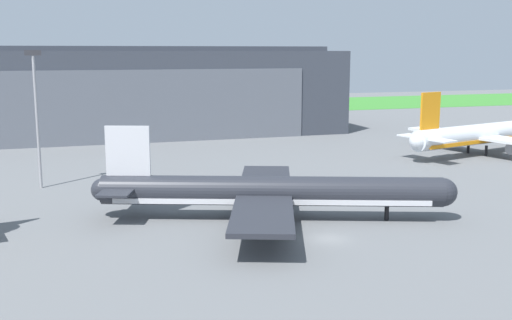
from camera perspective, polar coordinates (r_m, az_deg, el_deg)
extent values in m
plane|color=slate|center=(69.91, 6.90, -7.34)|extent=(440.00, 440.00, 0.00)
cube|color=#3C8B32|center=(228.20, -10.51, 4.74)|extent=(440.00, 56.00, 0.08)
cube|color=#383D47|center=(160.29, -12.37, 6.20)|extent=(109.67, 37.42, 21.02)
cube|color=slate|center=(141.73, -11.62, 4.88)|extent=(83.35, 0.30, 16.81)
cube|color=#383D47|center=(159.95, -12.53, 10.17)|extent=(109.67, 8.98, 1.20)
cylinder|color=silver|center=(133.34, 20.50, 2.32)|extent=(38.26, 14.21, 4.13)
sphere|color=silver|center=(118.52, 14.92, 1.72)|extent=(3.22, 3.22, 3.22)
cube|color=orange|center=(133.49, 20.47, 1.84)|extent=(35.30, 13.43, 0.72)
cube|color=orange|center=(120.16, 16.03, 4.46)|extent=(4.94, 1.72, 7.03)
cube|color=silver|center=(118.18, 16.79, 1.81)|extent=(4.88, 6.50, 0.28)
cube|color=silver|center=(122.22, 14.58, 2.18)|extent=(4.88, 6.50, 0.28)
cube|color=silver|center=(138.30, 17.32, 2.55)|extent=(10.12, 16.80, 0.56)
cylinder|color=gray|center=(138.31, 17.90, 1.92)|extent=(4.39, 3.23, 2.27)
cylinder|color=black|center=(131.28, 20.77, 0.80)|extent=(0.56, 0.56, 2.17)
cylinder|color=black|center=(133.85, 19.28, 1.06)|extent=(0.56, 0.56, 2.17)
cylinder|color=#282B33|center=(76.39, 1.42, -2.91)|extent=(41.54, 17.77, 3.70)
sphere|color=#282B33|center=(79.16, 17.11, -2.90)|extent=(3.55, 3.55, 3.55)
sphere|color=#282B33|center=(79.50, -14.20, -2.70)|extent=(2.89, 2.89, 2.89)
cube|color=silver|center=(76.63, 1.42, -3.65)|extent=(38.33, 16.67, 0.65)
cube|color=silver|center=(77.68, -11.93, 0.85)|extent=(5.37, 2.23, 6.29)
cube|color=#282B33|center=(76.12, -12.93, -2.93)|extent=(5.36, 6.17, 0.28)
cube|color=#282B33|center=(81.39, -11.93, -2.05)|extent=(5.36, 6.17, 0.28)
cube|color=#282B33|center=(67.42, 0.61, -5.09)|extent=(12.04, 18.06, 0.56)
cube|color=#282B33|center=(85.67, 0.91, -1.79)|extent=(12.04, 18.06, 0.56)
cylinder|color=gray|center=(69.05, 1.31, -5.86)|extent=(3.99, 3.09, 2.04)
cylinder|color=gray|center=(84.64, 1.43, -2.85)|extent=(3.99, 3.09, 2.04)
cylinder|color=black|center=(78.30, 12.15, -4.89)|extent=(0.56, 0.56, 1.81)
cylinder|color=black|center=(75.22, 0.09, -5.28)|extent=(0.56, 0.56, 1.81)
cylinder|color=black|center=(78.97, 0.18, -4.53)|extent=(0.56, 0.56, 1.81)
cylinder|color=#99999E|center=(98.71, -19.82, 3.29)|extent=(0.44, 0.44, 20.31)
cube|color=#333338|center=(98.12, -20.20, 9.42)|extent=(2.40, 0.50, 0.80)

